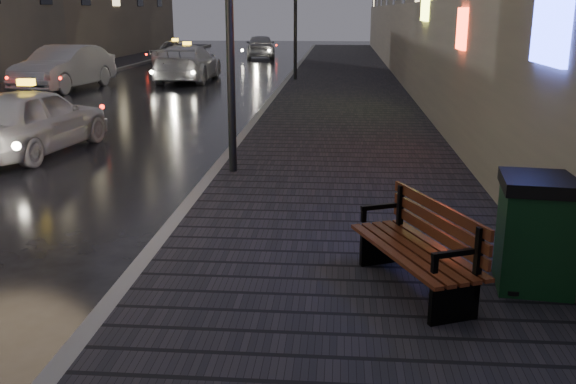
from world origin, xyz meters
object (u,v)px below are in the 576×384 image
object	(u,v)px
bench	(421,247)
trash_bin	(537,232)
car_far	(260,46)
taxi_far	(176,53)
car_left_mid	(64,68)
taxi_near	(30,120)
taxi_mid	(188,63)

from	to	relation	value
bench	trash_bin	xyz separation A→B (m)	(1.18, 0.16, 0.14)
bench	car_far	bearing A→B (deg)	76.68
bench	taxi_far	world-z (taller)	taxi_far
bench	car_left_mid	bearing A→B (deg)	99.60
bench	trash_bin	distance (m)	1.20
trash_bin	taxi_far	distance (m)	31.78
taxi_near	taxi_far	size ratio (longest dim) A/B	0.91
taxi_near	car_left_mid	distance (m)	11.89
taxi_far	trash_bin	bearing A→B (deg)	-74.36
trash_bin	car_far	world-z (taller)	car_far
taxi_mid	trash_bin	bearing A→B (deg)	111.87
taxi_mid	taxi_far	world-z (taller)	taxi_mid
bench	car_left_mid	xyz separation A→B (m)	(-11.42, 17.85, 0.21)
car_left_mid	bench	bearing A→B (deg)	-49.70
taxi_mid	bench	bearing A→B (deg)	108.92
taxi_far	car_left_mid	bearing A→B (deg)	-101.32
bench	car_left_mid	distance (m)	21.19
car_far	bench	bearing A→B (deg)	92.01
bench	taxi_far	distance (m)	31.53
taxi_near	taxi_mid	size ratio (longest dim) A/B	0.80
bench	trash_bin	bearing A→B (deg)	-15.50
bench	trash_bin	world-z (taller)	trash_bin
trash_bin	car_far	xyz separation A→B (m)	(-7.16, 34.89, -0.01)
car_far	trash_bin	bearing A→B (deg)	93.93
taxi_near	taxi_mid	world-z (taller)	taxi_mid
taxi_mid	taxi_near	bearing A→B (deg)	89.73
trash_bin	taxi_mid	bearing A→B (deg)	119.36
bench	car_far	size ratio (longest dim) A/B	0.44
taxi_near	car_left_mid	size ratio (longest dim) A/B	0.84
car_far	taxi_near	bearing A→B (deg)	79.51
taxi_near	trash_bin	bearing A→B (deg)	150.08
car_left_mid	taxi_mid	xyz separation A→B (m)	(4.02, 3.30, -0.06)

